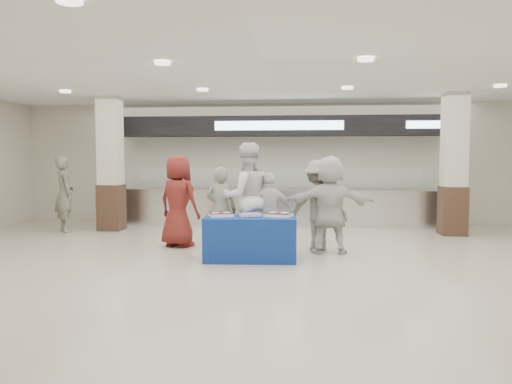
# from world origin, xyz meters

# --- Properties ---
(ground) EXTENTS (14.00, 14.00, 0.00)m
(ground) POSITION_xyz_m (0.00, 0.00, 0.00)
(ground) COLOR beige
(ground) RESTS_ON ground
(serving_line) EXTENTS (8.70, 0.85, 2.80)m
(serving_line) POSITION_xyz_m (0.00, 5.40, 1.16)
(serving_line) COLOR silver
(serving_line) RESTS_ON ground
(column_left) EXTENTS (0.55, 0.55, 3.20)m
(column_left) POSITION_xyz_m (-4.00, 4.20, 1.53)
(column_left) COLOR #362218
(column_left) RESTS_ON ground
(column_right) EXTENTS (0.55, 0.55, 3.20)m
(column_right) POSITION_xyz_m (4.00, 4.20, 1.53)
(column_right) COLOR #362218
(column_right) RESTS_ON ground
(display_table) EXTENTS (1.59, 0.86, 0.75)m
(display_table) POSITION_xyz_m (-0.28, 0.99, 0.38)
(display_table) COLOR navy
(display_table) RESTS_ON ground
(sheet_cake_left) EXTENTS (0.47, 0.42, 0.09)m
(sheet_cake_left) POSITION_xyz_m (-0.78, 0.98, 0.79)
(sheet_cake_left) COLOR white
(sheet_cake_left) RESTS_ON display_table
(sheet_cake_right) EXTENTS (0.51, 0.45, 0.09)m
(sheet_cake_right) POSITION_xyz_m (0.20, 1.04, 0.80)
(sheet_cake_right) COLOR white
(sheet_cake_right) RESTS_ON display_table
(cupcake_tray) EXTENTS (0.42, 0.38, 0.06)m
(cupcake_tray) POSITION_xyz_m (-0.28, 0.99, 0.78)
(cupcake_tray) COLOR #B0B0B5
(cupcake_tray) RESTS_ON display_table
(civilian_maroon) EXTENTS (1.04, 0.88, 1.80)m
(civilian_maroon) POSITION_xyz_m (-1.83, 2.15, 0.90)
(civilian_maroon) COLOR maroon
(civilian_maroon) RESTS_ON ground
(soldier_a) EXTENTS (0.64, 0.49, 1.59)m
(soldier_a) POSITION_xyz_m (-0.89, 1.63, 0.80)
(soldier_a) COLOR slate
(soldier_a) RESTS_ON ground
(chef_tall) EXTENTS (1.20, 1.08, 2.03)m
(chef_tall) POSITION_xyz_m (-0.43, 1.71, 1.01)
(chef_tall) COLOR silver
(chef_tall) RESTS_ON ground
(chef_short) EXTENTS (0.92, 0.51, 1.49)m
(chef_short) POSITION_xyz_m (0.01, 1.63, 0.74)
(chef_short) COLOR silver
(chef_short) RESTS_ON ground
(soldier_b) EXTENTS (1.15, 0.72, 1.71)m
(soldier_b) POSITION_xyz_m (0.90, 2.02, 0.85)
(soldier_b) COLOR slate
(soldier_b) RESTS_ON ground
(civilian_white) EXTENTS (1.68, 0.57, 1.79)m
(civilian_white) POSITION_xyz_m (1.10, 1.75, 0.90)
(civilian_white) COLOR silver
(civilian_white) RESTS_ON ground
(soldier_bg) EXTENTS (0.75, 0.78, 1.80)m
(soldier_bg) POSITION_xyz_m (-5.00, 3.85, 0.90)
(soldier_bg) COLOR slate
(soldier_bg) RESTS_ON ground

